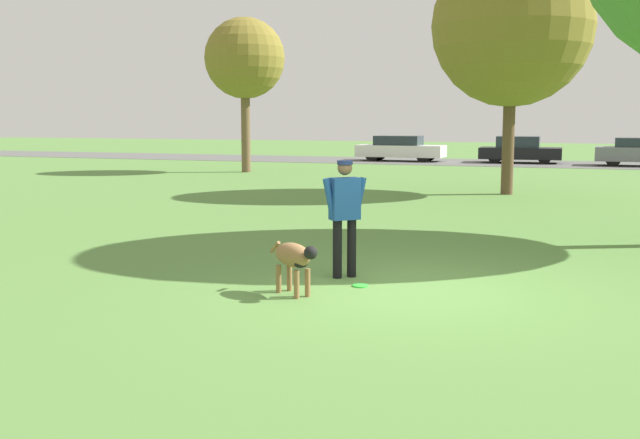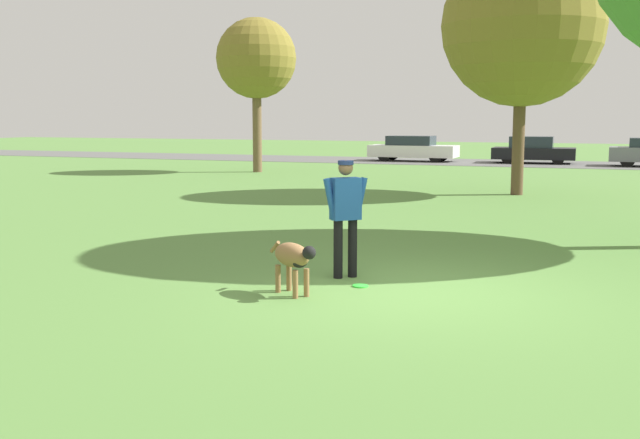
# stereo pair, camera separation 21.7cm
# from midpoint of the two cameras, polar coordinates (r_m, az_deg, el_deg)

# --- Properties ---
(ground_plane) EXTENTS (120.00, 120.00, 0.00)m
(ground_plane) POSITION_cam_midpoint_polar(r_m,az_deg,el_deg) (9.82, 6.18, -5.52)
(ground_plane) COLOR #56843D
(far_road_strip) EXTENTS (120.00, 6.00, 0.01)m
(far_road_strip) POSITION_cam_midpoint_polar(r_m,az_deg,el_deg) (38.15, 16.16, 4.10)
(far_road_strip) COLOR #5B5B59
(far_road_strip) RESTS_ON ground_plane
(person) EXTENTS (0.55, 0.52, 1.66)m
(person) POSITION_cam_midpoint_polar(r_m,az_deg,el_deg) (10.49, 1.30, 0.81)
(person) COLOR black
(person) RESTS_ON ground_plane
(dog) EXTENTS (0.87, 0.64, 0.69)m
(dog) POSITION_cam_midpoint_polar(r_m,az_deg,el_deg) (9.51, -2.62, -2.91)
(dog) COLOR olive
(dog) RESTS_ON ground_plane
(frisbee) EXTENTS (0.22, 0.22, 0.02)m
(frisbee) POSITION_cam_midpoint_polar(r_m,az_deg,el_deg) (10.09, 2.48, -5.06)
(frisbee) COLOR #33D838
(frisbee) RESTS_ON ground_plane
(tree_far_left) EXTENTS (3.28, 3.28, 6.29)m
(tree_far_left) POSITION_cam_midpoint_polar(r_m,az_deg,el_deg) (31.30, -5.95, 12.06)
(tree_far_left) COLOR brown
(tree_far_left) RESTS_ON ground_plane
(tree_mid_center) EXTENTS (4.61, 4.61, 7.16)m
(tree_mid_center) POSITION_cam_midpoint_polar(r_m,az_deg,el_deg) (22.81, 14.16, 14.07)
(tree_mid_center) COLOR brown
(tree_mid_center) RESTS_ON ground_plane
(parked_car_white) EXTENTS (4.51, 1.82, 1.31)m
(parked_car_white) POSITION_cam_midpoint_polar(r_m,az_deg,el_deg) (39.12, 5.97, 5.41)
(parked_car_white) COLOR white
(parked_car_white) RESTS_ON ground_plane
(parked_car_black) EXTENTS (3.98, 1.91, 1.33)m
(parked_car_black) POSITION_cam_midpoint_polar(r_m,az_deg,el_deg) (38.57, 14.82, 5.14)
(parked_car_black) COLOR black
(parked_car_black) RESTS_ON ground_plane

